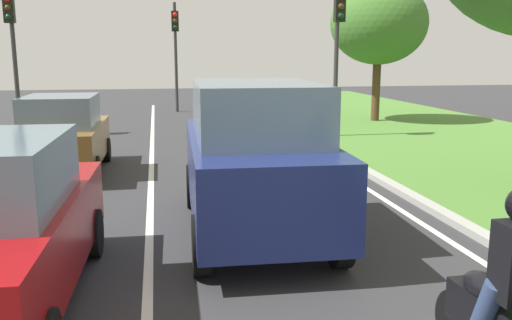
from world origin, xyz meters
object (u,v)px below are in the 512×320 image
traffic_light_near_right (338,35)px  traffic_light_far_median (175,40)px  car_suv_ahead (254,157)px  car_hatchback_far (64,135)px  traffic_light_overhead_left (12,36)px  tree_roadside_far (379,23)px

traffic_light_near_right → traffic_light_far_median: size_ratio=0.98×
car_suv_ahead → car_hatchback_far: car_suv_ahead is taller
traffic_light_overhead_left → tree_roadside_far: size_ratio=0.88×
traffic_light_overhead_left → traffic_light_far_median: traffic_light_far_median is taller
traffic_light_near_right → traffic_light_overhead_left: bearing=167.3°
traffic_light_overhead_left → traffic_light_far_median: (5.43, 6.74, 0.05)m
tree_roadside_far → traffic_light_far_median: bearing=145.3°
car_hatchback_far → tree_roadside_far: (10.63, 7.72, 2.94)m
car_hatchback_far → traffic_light_far_median: traffic_light_far_median is taller
car_hatchback_far → traffic_light_far_median: 13.56m
traffic_light_overhead_left → tree_roadside_far: 13.12m
car_suv_ahead → car_hatchback_far: 5.97m
car_hatchback_far → traffic_light_near_right: size_ratio=0.76×
traffic_light_far_median → tree_roadside_far: 9.27m
car_hatchback_far → traffic_light_overhead_left: 7.10m
car_hatchback_far → traffic_light_near_right: 9.01m
car_suv_ahead → traffic_light_far_median: (-0.45, 17.84, 2.12)m
traffic_light_near_right → traffic_light_overhead_left: size_ratio=1.02×
car_suv_ahead → car_hatchback_far: bearing=127.6°
car_hatchback_far → tree_roadside_far: size_ratio=0.69×
tree_roadside_far → car_hatchback_far: bearing=-144.0°
car_hatchback_far → tree_roadside_far: tree_roadside_far is taller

